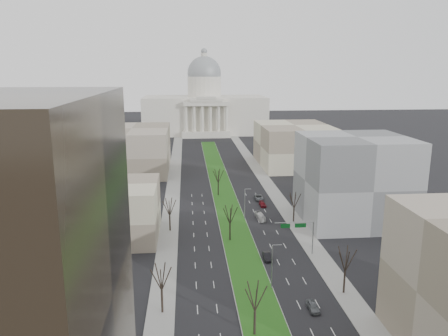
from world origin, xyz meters
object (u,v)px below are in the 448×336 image
car_black (267,256)px  car_grey_far (259,197)px  car_grey_near (313,306)px  car_red (263,204)px  box_van (260,217)px

car_black → car_grey_far: (5.73, 45.55, 0.05)m
car_grey_near → car_black: 22.16m
car_red → car_grey_near: bearing=-92.8°
car_black → car_red: car_black is taller
car_black → car_red: size_ratio=1.03×
car_grey_near → box_van: size_ratio=0.67×
box_van → car_black: bearing=-102.9°
car_grey_far → box_van: 19.26m
car_black → car_red: bearing=83.0°
car_red → box_van: 12.49m
car_black → car_grey_far: 45.91m
car_grey_far → box_van: box_van is taller
car_grey_near → car_red: size_ratio=0.97×
car_grey_near → car_grey_far: size_ratio=0.75×
car_black → box_van: size_ratio=0.71×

